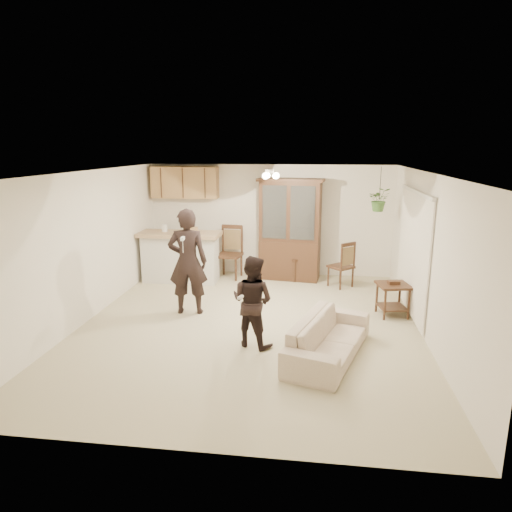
# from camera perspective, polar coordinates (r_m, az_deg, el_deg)

# --- Properties ---
(floor) EXTENTS (6.50, 6.50, 0.00)m
(floor) POSITION_cam_1_polar(r_m,az_deg,el_deg) (7.64, -0.87, -8.67)
(floor) COLOR beige
(floor) RESTS_ON ground
(ceiling) EXTENTS (5.50, 6.50, 0.02)m
(ceiling) POSITION_cam_1_polar(r_m,az_deg,el_deg) (7.08, -0.94, 10.41)
(ceiling) COLOR white
(ceiling) RESTS_ON wall_back
(wall_back) EXTENTS (5.50, 0.02, 2.50)m
(wall_back) POSITION_cam_1_polar(r_m,az_deg,el_deg) (10.43, 1.69, 4.50)
(wall_back) COLOR white
(wall_back) RESTS_ON ground
(wall_front) EXTENTS (5.50, 0.02, 2.50)m
(wall_front) POSITION_cam_1_polar(r_m,az_deg,el_deg) (4.21, -7.41, -9.41)
(wall_front) COLOR white
(wall_front) RESTS_ON ground
(wall_left) EXTENTS (0.02, 6.50, 2.50)m
(wall_left) POSITION_cam_1_polar(r_m,az_deg,el_deg) (8.12, -20.49, 1.04)
(wall_left) COLOR white
(wall_left) RESTS_ON ground
(wall_right) EXTENTS (0.02, 6.50, 2.50)m
(wall_right) POSITION_cam_1_polar(r_m,az_deg,el_deg) (7.39, 20.71, -0.15)
(wall_right) COLOR white
(wall_right) RESTS_ON ground
(breakfast_bar) EXTENTS (1.60, 0.55, 1.00)m
(breakfast_bar) POSITION_cam_1_polar(r_m,az_deg,el_deg) (10.07, -9.40, -0.37)
(breakfast_bar) COLOR silver
(breakfast_bar) RESTS_ON floor
(bar_top) EXTENTS (1.75, 0.70, 0.08)m
(bar_top) POSITION_cam_1_polar(r_m,az_deg,el_deg) (9.95, -9.52, 2.71)
(bar_top) COLOR tan
(bar_top) RESTS_ON breakfast_bar
(upper_cabinets) EXTENTS (1.50, 0.34, 0.70)m
(upper_cabinets) POSITION_cam_1_polar(r_m,az_deg,el_deg) (10.51, -8.87, 9.08)
(upper_cabinets) COLOR #9C6944
(upper_cabinets) RESTS_ON wall_back
(vertical_blinds) EXTENTS (0.06, 2.30, 2.10)m
(vertical_blinds) POSITION_cam_1_polar(r_m,az_deg,el_deg) (8.27, 18.99, 0.31)
(vertical_blinds) COLOR white
(vertical_blinds) RESTS_ON wall_right
(ceiling_fixture) EXTENTS (0.36, 0.36, 0.20)m
(ceiling_fixture) POSITION_cam_1_polar(r_m,az_deg,el_deg) (8.25, 1.69, 10.15)
(ceiling_fixture) COLOR beige
(ceiling_fixture) RESTS_ON ceiling
(hanging_plant) EXTENTS (0.43, 0.37, 0.48)m
(hanging_plant) POSITION_cam_1_polar(r_m,az_deg,el_deg) (9.54, 15.17, 6.83)
(hanging_plant) COLOR #325C25
(hanging_plant) RESTS_ON ceiling
(plant_cord) EXTENTS (0.01, 0.01, 0.65)m
(plant_cord) POSITION_cam_1_polar(r_m,az_deg,el_deg) (9.51, 15.29, 8.77)
(plant_cord) COLOR black
(plant_cord) RESTS_ON ceiling
(sofa) EXTENTS (1.27, 2.01, 0.73)m
(sofa) POSITION_cam_1_polar(r_m,az_deg,el_deg) (6.52, 9.09, -9.36)
(sofa) COLOR beige
(sofa) RESTS_ON floor
(adult) EXTENTS (0.70, 0.51, 1.80)m
(adult) POSITION_cam_1_polar(r_m,az_deg,el_deg) (8.02, -8.52, -0.95)
(adult) COLOR black
(adult) RESTS_ON floor
(child) EXTENTS (0.80, 0.73, 1.35)m
(child) POSITION_cam_1_polar(r_m,az_deg,el_deg) (6.70, -0.46, -5.74)
(child) COLOR black
(child) RESTS_ON floor
(china_hutch) EXTENTS (1.47, 0.71, 2.22)m
(china_hutch) POSITION_cam_1_polar(r_m,az_deg,el_deg) (10.03, 4.28, 3.23)
(china_hutch) COLOR #3A2615
(china_hutch) RESTS_ON floor
(side_table) EXTENTS (0.62, 0.62, 0.64)m
(side_table) POSITION_cam_1_polar(r_m,az_deg,el_deg) (8.31, 16.70, -5.20)
(side_table) COLOR #3A2615
(side_table) RESTS_ON floor
(chair_bar) EXTENTS (0.58, 0.58, 1.17)m
(chair_bar) POSITION_cam_1_polar(r_m,az_deg,el_deg) (10.25, -3.33, -0.93)
(chair_bar) COLOR #3A2615
(chair_bar) RESTS_ON floor
(chair_hutch_left) EXTENTS (0.69, 0.69, 1.10)m
(chair_hutch_left) POSITION_cam_1_polar(r_m,az_deg,el_deg) (10.20, 5.02, -1.16)
(chair_hutch_left) COLOR #3A2615
(chair_hutch_left) RESTS_ON floor
(chair_hutch_right) EXTENTS (0.61, 0.61, 0.98)m
(chair_hutch_right) POSITION_cam_1_polar(r_m,az_deg,el_deg) (9.76, 10.52, -2.21)
(chair_hutch_right) COLOR #3A2615
(chair_hutch_right) RESTS_ON floor
(controller_adult) EXTENTS (0.07, 0.17, 0.05)m
(controller_adult) POSITION_cam_1_polar(r_m,az_deg,el_deg) (7.49, -9.16, 2.16)
(controller_adult) COLOR white
(controller_adult) RESTS_ON adult
(controller_child) EXTENTS (0.08, 0.12, 0.04)m
(controller_child) POSITION_cam_1_polar(r_m,az_deg,el_deg) (6.39, -1.95, -5.17)
(controller_child) COLOR white
(controller_child) RESTS_ON child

